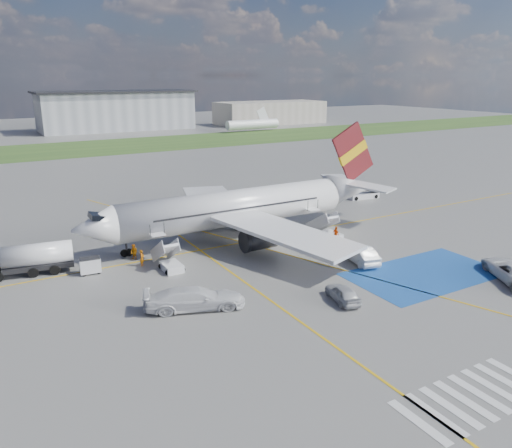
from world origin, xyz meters
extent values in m
plane|color=#60605E|center=(0.00, 0.00, 0.00)|extent=(400.00, 400.00, 0.00)
cube|color=#2D4C1E|center=(0.00, 95.00, 0.01)|extent=(400.00, 30.00, 0.01)
cube|color=gold|center=(0.00, 12.00, 0.01)|extent=(120.00, 0.20, 0.01)
cube|color=gold|center=(-5.00, -10.00, 0.01)|extent=(0.20, 60.00, 0.01)
cube|color=gold|center=(0.00, 12.00, 0.01)|extent=(20.71, 56.45, 0.01)
cube|color=#194997|center=(10.00, -4.00, 0.01)|extent=(14.00, 8.00, 0.01)
cube|color=silver|center=(-6.00, -18.00, 0.01)|extent=(0.60, 4.00, 0.01)
cube|color=silver|center=(-4.80, -18.00, 0.01)|extent=(0.60, 4.00, 0.01)
cube|color=silver|center=(-3.60, -18.00, 0.01)|extent=(0.60, 4.00, 0.01)
cube|color=silver|center=(-2.40, -18.00, 0.01)|extent=(0.60, 4.00, 0.01)
cube|color=silver|center=(-1.20, -18.00, 0.01)|extent=(0.60, 4.00, 0.01)
cube|color=silver|center=(0.00, -18.00, 0.01)|extent=(0.60, 4.00, 0.01)
cube|color=silver|center=(1.20, -18.00, 0.01)|extent=(0.60, 4.00, 0.01)
cube|color=gray|center=(20.00, 135.00, 6.00)|extent=(48.00, 18.00, 12.00)
cube|color=gray|center=(75.00, 128.00, 4.00)|extent=(40.00, 16.00, 8.00)
cylinder|color=silver|center=(0.00, 14.00, 3.40)|extent=(26.00, 3.90, 3.90)
cone|color=silver|center=(-15.00, 14.00, 3.40)|extent=(4.00, 3.90, 3.90)
cube|color=black|center=(-14.40, 14.00, 4.45)|extent=(1.67, 1.90, 0.82)
cone|color=silver|center=(16.20, 14.00, 3.80)|extent=(6.50, 3.90, 3.90)
cube|color=silver|center=(1.00, 5.50, 2.80)|extent=(9.86, 15.95, 1.40)
cube|color=silver|center=(1.00, 22.50, 2.80)|extent=(9.86, 15.95, 1.40)
cylinder|color=#38383A|center=(0.00, 8.40, 1.40)|extent=(3.40, 2.10, 2.10)
cylinder|color=#38383A|center=(0.00, 19.60, 1.40)|extent=(3.40, 2.10, 2.10)
cube|color=#560E12|center=(16.50, 14.00, 8.20)|extent=(6.62, 0.30, 7.45)
cube|color=gold|center=(16.50, 14.00, 8.20)|extent=(4.36, 0.40, 3.08)
cube|color=silver|center=(16.80, 10.80, 4.50)|extent=(4.73, 5.95, 0.49)
cube|color=silver|center=(16.80, 17.20, 4.50)|extent=(4.73, 5.95, 0.49)
cube|color=black|center=(0.00, 12.04, 3.75)|extent=(19.50, 0.04, 0.18)
cube|color=black|center=(0.00, 15.96, 3.75)|extent=(19.50, 0.04, 0.18)
cube|color=silver|center=(-9.50, 9.85, 1.45)|extent=(1.40, 3.73, 2.32)
cube|color=silver|center=(-9.50, 11.75, 2.50)|extent=(1.40, 1.00, 0.12)
cylinder|color=black|center=(-10.20, 11.75, 3.05)|extent=(0.06, 0.06, 1.10)
cylinder|color=black|center=(-8.80, 11.75, 3.05)|extent=(0.06, 0.06, 1.10)
cube|color=silver|center=(-9.50, 8.25, 0.35)|extent=(1.60, 2.40, 0.70)
cube|color=silver|center=(9.00, 9.85, 1.45)|extent=(1.40, 3.73, 2.32)
cube|color=silver|center=(9.00, 11.75, 2.50)|extent=(1.40, 1.00, 0.12)
cylinder|color=black|center=(8.30, 11.75, 3.05)|extent=(0.06, 0.06, 1.10)
cylinder|color=black|center=(9.70, 11.75, 3.05)|extent=(0.06, 0.06, 1.10)
cube|color=silver|center=(9.00, 8.25, 0.35)|extent=(1.60, 2.40, 0.70)
cylinder|color=silver|center=(-20.10, 13.78, 1.76)|extent=(6.25, 2.96, 2.03)
cube|color=black|center=(-20.10, 13.78, 0.75)|extent=(6.25, 2.96, 0.44)
cube|color=silver|center=(-16.11, 11.28, 0.77)|extent=(1.89, 1.24, 1.26)
cube|color=black|center=(-16.11, 11.28, 1.44)|extent=(1.79, 1.14, 0.11)
cube|color=silver|center=(24.86, 20.80, 0.38)|extent=(4.73, 2.10, 0.76)
cube|color=black|center=(26.00, 20.65, 1.05)|extent=(3.11, 1.51, 0.85)
imported|color=#ABAEB3|center=(-0.06, -4.67, 0.67)|extent=(2.38, 4.19, 1.34)
imported|color=silver|center=(6.89, 1.21, 0.83)|extent=(2.80, 5.29, 1.66)
imported|color=silver|center=(15.53, -8.70, 1.06)|extent=(4.92, 6.19, 2.11)
imported|color=silver|center=(-10.78, -0.04, 1.13)|extent=(6.20, 4.15, 2.25)
imported|color=orange|center=(-11.45, 10.79, 0.78)|extent=(0.64, 0.68, 1.56)
imported|color=orange|center=(-11.63, 12.74, 0.78)|extent=(0.90, 0.96, 1.56)
imported|color=#F05F0C|center=(8.94, 7.38, 0.82)|extent=(0.42, 0.97, 1.64)
camera|label=1|loc=(-24.23, -32.62, 17.23)|focal=35.00mm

